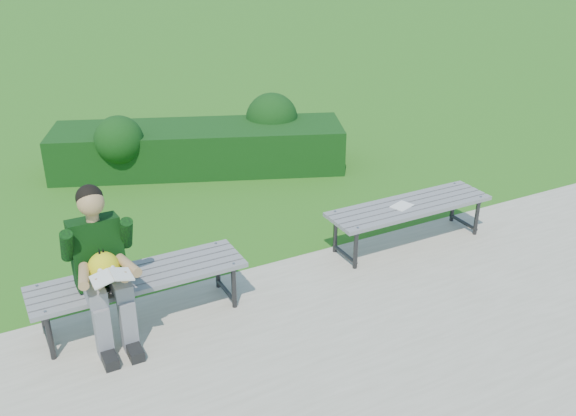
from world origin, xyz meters
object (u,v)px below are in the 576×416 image
hedge (203,143)px  bench_right (409,209)px  paper_sheet (402,206)px  bench_left (139,280)px  seated_boy (101,263)px

hedge → bench_right: (1.12, -3.09, 0.06)m
paper_sheet → bench_left: bearing=-178.5°
hedge → bench_left: bearing=-119.3°
bench_right → hedge: bearing=109.9°
hedge → bench_left: size_ratio=2.20×
hedge → seated_boy: seated_boy is taller
bench_left → paper_sheet: 2.79m
seated_boy → hedge: bearing=57.5°
paper_sheet → bench_right: bearing=-0.0°
bench_right → paper_sheet: (-0.10, 0.00, 0.06)m
bench_left → hedge: bearing=60.7°
hedge → paper_sheet: size_ratio=15.24×
bench_right → seated_boy: size_ratio=1.37×
hedge → bench_right: bearing=-70.1°
bench_left → bench_right: 2.89m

